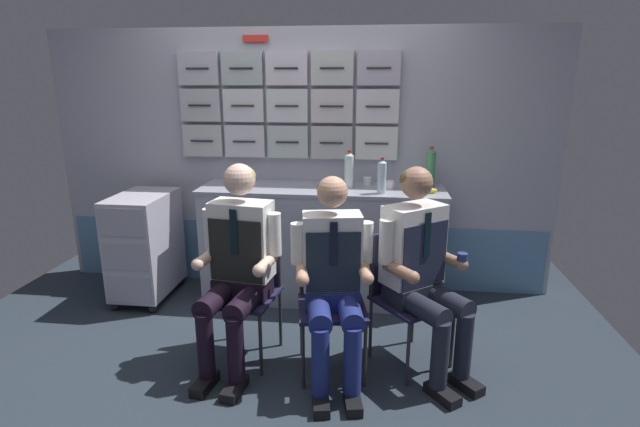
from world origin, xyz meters
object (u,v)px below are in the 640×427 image
crew_member_right (333,274)px  espresso_cup_small (235,179)px  crew_member_by_counter (422,263)px  crew_member_left (237,259)px  folding_chair_by_counter (403,283)px  water_bottle_short (431,168)px  folding_chair_right (331,288)px  service_trolley (145,243)px  snack_banana (428,191)px  folding_chair_left (249,278)px

crew_member_right → espresso_cup_small: size_ratio=14.08×
crew_member_by_counter → crew_member_left: bearing=-176.5°
folding_chair_by_counter → water_bottle_short: bearing=76.5°
crew_member_by_counter → folding_chair_right: bearing=179.8°
service_trolley → crew_member_by_counter: 2.28m
espresso_cup_small → folding_chair_right: bearing=-48.1°
service_trolley → folding_chair_right: bearing=-26.1°
crew_member_right → folding_chair_by_counter: bearing=34.1°
crew_member_by_counter → espresso_cup_small: crew_member_by_counter is taller
folding_chair_right → folding_chair_by_counter: bearing=15.5°
service_trolley → crew_member_by_counter: crew_member_by_counter is taller
folding_chair_right → crew_member_right: size_ratio=0.68×
crew_member_left → espresso_cup_small: 1.12m
folding_chair_by_counter → crew_member_by_counter: crew_member_by_counter is taller
folding_chair_by_counter → espresso_cup_small: size_ratio=9.58×
crew_member_by_counter → folding_chair_by_counter: bearing=128.4°
folding_chair_by_counter → snack_banana: (0.19, 0.72, 0.44)m
folding_chair_right → crew_member_right: crew_member_right is taller
folding_chair_left → snack_banana: bearing=32.6°
service_trolley → crew_member_right: size_ratio=0.71×
crew_member_right → folding_chair_by_counter: (0.42, 0.28, -0.16)m
service_trolley → espresso_cup_small: (0.72, 0.19, 0.51)m
folding_chair_right → crew_member_by_counter: 0.57m
folding_chair_by_counter → folding_chair_right: bearing=-164.5°
water_bottle_short → snack_banana: bearing=-98.6°
water_bottle_short → crew_member_right: bearing=-117.4°
folding_chair_right → snack_banana: size_ratio=4.83×
crew_member_left → snack_banana: size_ratio=7.37×
folding_chair_by_counter → crew_member_by_counter: bearing=-51.6°
crew_member_left → service_trolley: bearing=140.4°
crew_member_left → crew_member_right: (0.59, -0.09, -0.03)m
folding_chair_left → service_trolley: bearing=146.5°
folding_chair_left → water_bottle_short: 1.68m
folding_chair_right → espresso_cup_small: 1.38m
folding_chair_right → water_bottle_short: (0.68, 1.09, 0.57)m
water_bottle_short → snack_banana: 0.29m
folding_chair_left → espresso_cup_small: espresso_cup_small is taller
crew_member_right → snack_banana: 1.21m
crew_member_left → folding_chair_by_counter: size_ratio=1.53×
folding_chair_right → folding_chair_by_counter: 0.46m
folding_chair_right → snack_banana: (0.64, 0.84, 0.44)m
folding_chair_by_counter → snack_banana: bearing=74.9°
service_trolley → snack_banana: size_ratio=5.05×
folding_chair_right → folding_chair_by_counter: (0.44, 0.12, 0.00)m
folding_chair_left → folding_chair_right: (0.54, -0.09, 0.00)m
folding_chair_by_counter → water_bottle_short: 1.15m
water_bottle_short → snack_banana: water_bottle_short is taller
folding_chair_left → crew_member_left: bearing=-97.8°
crew_member_left → folding_chair_right: size_ratio=1.53×
folding_chair_right → folding_chair_by_counter: size_ratio=1.00×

